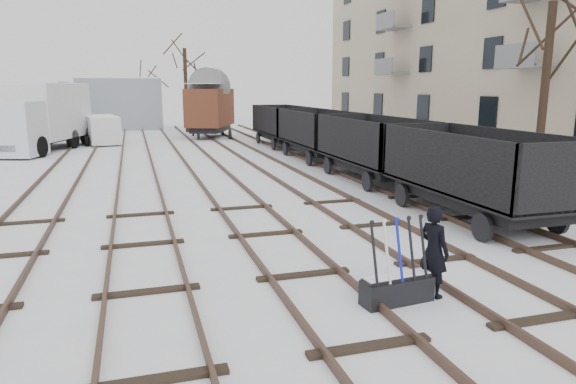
# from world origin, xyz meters

# --- Properties ---
(ground) EXTENTS (120.00, 120.00, 0.00)m
(ground) POSITION_xyz_m (0.00, 0.00, 0.00)
(ground) COLOR white
(ground) RESTS_ON ground
(tracks) EXTENTS (13.90, 52.00, 0.16)m
(tracks) POSITION_xyz_m (-0.00, 13.67, 0.07)
(tracks) COLOR black
(tracks) RESTS_ON ground
(apartment_block) EXTENTS (10.12, 45.00, 16.10)m
(apartment_block) POSITION_xyz_m (19.95, 14.00, 8.05)
(apartment_block) COLOR #C3B296
(apartment_block) RESTS_ON ground
(shed_right) EXTENTS (7.00, 6.00, 4.50)m
(shed_right) POSITION_xyz_m (-4.00, 40.00, 2.25)
(shed_right) COLOR #8B949D
(shed_right) RESTS_ON ground
(ground_frame) EXTENTS (1.34, 0.56, 1.49)m
(ground_frame) POSITION_xyz_m (1.15, -1.68, 0.28)
(ground_frame) COLOR black
(ground_frame) RESTS_ON ground
(worker) EXTENTS (0.59, 0.71, 1.66)m
(worker) POSITION_xyz_m (1.90, -1.58, 0.83)
(worker) COLOR black
(worker) RESTS_ON ground
(freight_wagon_a) EXTENTS (2.45, 6.13, 2.50)m
(freight_wagon_a) POSITION_xyz_m (6.00, 2.91, 0.96)
(freight_wagon_a) COLOR black
(freight_wagon_a) RESTS_ON ground
(freight_wagon_b) EXTENTS (2.45, 6.13, 2.50)m
(freight_wagon_b) POSITION_xyz_m (6.00, 9.31, 0.96)
(freight_wagon_b) COLOR black
(freight_wagon_b) RESTS_ON ground
(freight_wagon_c) EXTENTS (2.45, 6.13, 2.50)m
(freight_wagon_c) POSITION_xyz_m (6.00, 15.71, 0.96)
(freight_wagon_c) COLOR black
(freight_wagon_c) RESTS_ON ground
(freight_wagon_d) EXTENTS (2.45, 6.13, 2.50)m
(freight_wagon_d) POSITION_xyz_m (6.00, 22.11, 0.96)
(freight_wagon_d) COLOR black
(freight_wagon_d) RESTS_ON ground
(box_van_wagon) EXTENTS (4.52, 5.80, 3.93)m
(box_van_wagon) POSITION_xyz_m (2.47, 29.03, 2.29)
(box_van_wagon) COLOR black
(box_van_wagon) RESTS_ON ground
(lorry) EXTENTS (4.49, 8.99, 3.91)m
(lorry) POSITION_xyz_m (-8.14, 23.72, 2.01)
(lorry) COLOR black
(lorry) RESTS_ON ground
(panel_van) EXTENTS (2.54, 4.44, 1.84)m
(panel_van) POSITION_xyz_m (-5.02, 26.72, 0.96)
(panel_van) COLOR silver
(panel_van) RESTS_ON ground
(tree_near) EXTENTS (0.30, 0.30, 6.63)m
(tree_near) POSITION_xyz_m (11.27, 6.26, 3.32)
(tree_near) COLOR black
(tree_near) RESTS_ON ground
(tree_far_left) EXTENTS (0.30, 0.30, 4.58)m
(tree_far_left) POSITION_xyz_m (-1.17, 42.00, 2.29)
(tree_far_left) COLOR black
(tree_far_left) RESTS_ON ground
(tree_far_right) EXTENTS (0.30, 0.30, 6.75)m
(tree_far_right) POSITION_xyz_m (1.29, 34.22, 3.38)
(tree_far_right) COLOR black
(tree_far_right) RESTS_ON ground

